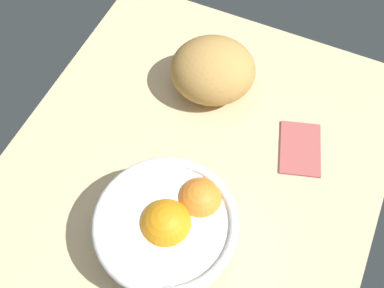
# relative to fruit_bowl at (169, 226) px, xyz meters

# --- Properties ---
(ground_plane) EXTENTS (0.79, 0.66, 0.03)m
(ground_plane) POSITION_rel_fruit_bowl_xyz_m (-0.12, -0.02, -0.08)
(ground_plane) COLOR #D2B78A
(fruit_bowl) EXTENTS (0.22, 0.22, 0.11)m
(fruit_bowl) POSITION_rel_fruit_bowl_xyz_m (0.00, 0.00, 0.00)
(fruit_bowl) COLOR white
(fruit_bowl) RESTS_ON ground
(bread_loaf) EXTENTS (0.19, 0.20, 0.11)m
(bread_loaf) POSITION_rel_fruit_bowl_xyz_m (-0.31, -0.06, -0.00)
(bread_loaf) COLOR #BB8B46
(bread_loaf) RESTS_ON ground
(napkin_folded) EXTENTS (0.13, 0.10, 0.01)m
(napkin_folded) POSITION_rel_fruit_bowl_xyz_m (-0.25, 0.14, -0.06)
(napkin_folded) COLOR #AC504C
(napkin_folded) RESTS_ON ground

